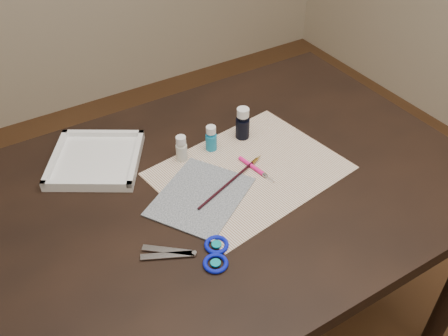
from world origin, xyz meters
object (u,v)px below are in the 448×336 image
paper (250,171)px  scissors (185,256)px  palette_tray (96,159)px  paint_bottle_cyan (211,138)px  canvas (201,196)px  paint_bottle_white (181,148)px  paint_bottle_navy (243,123)px

paper → scissors: size_ratio=2.17×
scissors → palette_tray: size_ratio=0.94×
paint_bottle_cyan → scissors: paint_bottle_cyan is taller
paper → canvas: bearing=-172.6°
canvas → paint_bottle_white: paint_bottle_white is taller
canvas → scissors: (-0.12, -0.15, 0.00)m
canvas → paper: bearing=7.4°
palette_tray → scissors: bearing=-83.2°
paper → paint_bottle_navy: size_ratio=4.84×
paint_bottle_cyan → scissors: (-0.24, -0.30, -0.03)m
paper → paint_bottle_white: size_ratio=6.22×
canvas → paint_bottle_navy: (0.23, 0.16, 0.04)m
canvas → scissors: bearing=-129.5°
paint_bottle_white → paint_bottle_navy: 0.19m
paint_bottle_cyan → paint_bottle_navy: (0.10, 0.00, 0.01)m
canvas → palette_tray: palette_tray is taller
paint_bottle_navy → paper: bearing=-116.0°
scissors → paint_bottle_cyan: bearing=-102.6°
palette_tray → paper: bearing=-36.2°
canvas → scissors: scissors is taller
paper → paint_bottle_cyan: 0.14m
paint_bottle_white → scissors: (-0.15, -0.31, -0.03)m
paper → paint_bottle_cyan: paint_bottle_cyan is taller
palette_tray → paint_bottle_white: bearing=-27.5°
paint_bottle_cyan → paint_bottle_navy: size_ratio=0.79×
canvas → palette_tray: (-0.17, 0.26, 0.01)m
paint_bottle_white → paint_bottle_navy: size_ratio=0.78×
paint_bottle_cyan → scissors: size_ratio=0.35×
paint_bottle_navy → paint_bottle_white: bearing=179.6°
paper → scissors: (-0.28, -0.17, 0.00)m
canvas → paint_bottle_cyan: bearing=51.6°
paint_bottle_white → canvas: bearing=-101.4°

